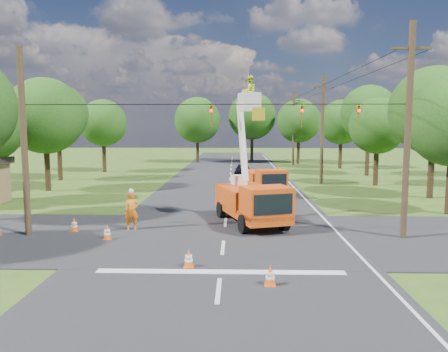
{
  "coord_description": "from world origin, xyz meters",
  "views": [
    {
      "loc": [
        0.53,
        -18.46,
        5.27
      ],
      "look_at": [
        -0.08,
        5.06,
        2.6
      ],
      "focal_mm": 35.0,
      "sensor_mm": 36.0,
      "label": 1
    }
  ],
  "objects_px": {
    "pole_right_mid": "(322,128)",
    "traffic_cone_5": "(74,225)",
    "tree_right_d": "(369,113)",
    "distant_car": "(242,170)",
    "tree_right_e": "(341,122)",
    "pole_right_far": "(293,128)",
    "traffic_cone_7": "(287,186)",
    "traffic_cone_2": "(264,208)",
    "ground_worker": "(132,211)",
    "traffic_cone_0": "(189,258)",
    "tree_left_d": "(45,116)",
    "bucket_truck": "(252,194)",
    "tree_left_e": "(58,114)",
    "tree_far_a": "(197,120)",
    "traffic_cone_1": "(270,276)",
    "second_truck": "(265,181)",
    "traffic_cone_3": "(268,200)",
    "traffic_cone_8": "(226,199)",
    "tree_right_b": "(434,110)",
    "pole_right_near": "(408,130)",
    "traffic_cone_4": "(107,232)",
    "tree_right_c": "(378,126)",
    "tree_far_b": "(252,116)",
    "pole_left": "(24,143)",
    "tree_left_f": "(103,123)"
  },
  "relations": [
    {
      "from": "pole_right_far",
      "to": "pole_right_mid",
      "type": "bearing_deg",
      "value": -90.0
    },
    {
      "from": "pole_right_near",
      "to": "pole_right_mid",
      "type": "xyz_separation_m",
      "value": [
        0.0,
        20.0,
        0.0
      ]
    },
    {
      "from": "ground_worker",
      "to": "traffic_cone_0",
      "type": "bearing_deg",
      "value": -77.45
    },
    {
      "from": "pole_left",
      "to": "bucket_truck",
      "type": "bearing_deg",
      "value": 14.11
    },
    {
      "from": "tree_far_a",
      "to": "ground_worker",
      "type": "bearing_deg",
      "value": -89.66
    },
    {
      "from": "traffic_cone_4",
      "to": "tree_right_c",
      "type": "relative_size",
      "value": 0.09
    },
    {
      "from": "second_truck",
      "to": "traffic_cone_3",
      "type": "xyz_separation_m",
      "value": [
        -0.07,
        -4.3,
        -0.75
      ]
    },
    {
      "from": "tree_left_f",
      "to": "tree_right_d",
      "type": "relative_size",
      "value": 0.87
    },
    {
      "from": "tree_right_d",
      "to": "tree_right_e",
      "type": "height_order",
      "value": "tree_right_d"
    },
    {
      "from": "ground_worker",
      "to": "pole_right_far",
      "type": "distance_m",
      "value": 41.11
    },
    {
      "from": "traffic_cone_0",
      "to": "traffic_cone_1",
      "type": "bearing_deg",
      "value": -32.13
    },
    {
      "from": "traffic_cone_0",
      "to": "distant_car",
      "type": "bearing_deg",
      "value": 85.31
    },
    {
      "from": "pole_right_mid",
      "to": "traffic_cone_5",
      "type": "bearing_deg",
      "value": -129.94
    },
    {
      "from": "traffic_cone_0",
      "to": "tree_left_d",
      "type": "bearing_deg",
      "value": 125.1
    },
    {
      "from": "traffic_cone_0",
      "to": "traffic_cone_5",
      "type": "xyz_separation_m",
      "value": [
        -6.35,
        5.44,
        0.0
      ]
    },
    {
      "from": "traffic_cone_1",
      "to": "tree_left_f",
      "type": "height_order",
      "value": "tree_left_f"
    },
    {
      "from": "tree_left_d",
      "to": "bucket_truck",
      "type": "bearing_deg",
      "value": -36.74
    },
    {
      "from": "tree_right_b",
      "to": "tree_far_a",
      "type": "xyz_separation_m",
      "value": [
        -20.0,
        31.0,
        -0.25
      ]
    },
    {
      "from": "tree_right_b",
      "to": "tree_far_b",
      "type": "height_order",
      "value": "tree_far_b"
    },
    {
      "from": "tree_left_d",
      "to": "traffic_cone_8",
      "type": "bearing_deg",
      "value": -22.26
    },
    {
      "from": "second_truck",
      "to": "pole_right_mid",
      "type": "distance_m",
      "value": 9.89
    },
    {
      "from": "tree_right_c",
      "to": "tree_right_e",
      "type": "distance_m",
      "value": 16.02
    },
    {
      "from": "traffic_cone_1",
      "to": "tree_right_c",
      "type": "xyz_separation_m",
      "value": [
        11.51,
        25.44,
        4.95
      ]
    },
    {
      "from": "distant_car",
      "to": "tree_right_e",
      "type": "distance_m",
      "value": 16.35
    },
    {
      "from": "traffic_cone_7",
      "to": "traffic_cone_2",
      "type": "bearing_deg",
      "value": -104.95
    },
    {
      "from": "tree_right_e",
      "to": "tree_far_a",
      "type": "distance_m",
      "value": 20.43
    },
    {
      "from": "traffic_cone_3",
      "to": "pole_right_near",
      "type": "relative_size",
      "value": 0.07
    },
    {
      "from": "pole_right_far",
      "to": "traffic_cone_5",
      "type": "bearing_deg",
      "value": -112.29
    },
    {
      "from": "tree_left_f",
      "to": "tree_right_c",
      "type": "distance_m",
      "value": 30.09
    },
    {
      "from": "traffic_cone_7",
      "to": "traffic_cone_8",
      "type": "relative_size",
      "value": 1.0
    },
    {
      "from": "traffic_cone_0",
      "to": "tree_right_c",
      "type": "height_order",
      "value": "tree_right_c"
    },
    {
      "from": "tree_left_e",
      "to": "tree_far_a",
      "type": "distance_m",
      "value": 24.09
    },
    {
      "from": "ground_worker",
      "to": "traffic_cone_0",
      "type": "height_order",
      "value": "ground_worker"
    },
    {
      "from": "tree_right_e",
      "to": "tree_far_b",
      "type": "bearing_deg",
      "value": 137.2
    },
    {
      "from": "traffic_cone_7",
      "to": "traffic_cone_8",
      "type": "distance_m",
      "value": 8.06
    },
    {
      "from": "ground_worker",
      "to": "tree_far_a",
      "type": "distance_m",
      "value": 42.02
    },
    {
      "from": "pole_right_mid",
      "to": "tree_left_d",
      "type": "relative_size",
      "value": 1.08
    },
    {
      "from": "traffic_cone_8",
      "to": "pole_left",
      "type": "bearing_deg",
      "value": -136.63
    },
    {
      "from": "tree_right_d",
      "to": "distant_car",
      "type": "bearing_deg",
      "value": -174.98
    },
    {
      "from": "traffic_cone_2",
      "to": "pole_right_mid",
      "type": "relative_size",
      "value": 0.07
    },
    {
      "from": "traffic_cone_7",
      "to": "pole_right_far",
      "type": "xyz_separation_m",
      "value": [
        3.69,
        24.71,
        4.75
      ]
    },
    {
      "from": "ground_worker",
      "to": "traffic_cone_7",
      "type": "height_order",
      "value": "ground_worker"
    },
    {
      "from": "ground_worker",
      "to": "traffic_cone_8",
      "type": "relative_size",
      "value": 2.8
    },
    {
      "from": "ground_worker",
      "to": "distant_car",
      "type": "distance_m",
      "value": 25.24
    },
    {
      "from": "tree_right_b",
      "to": "tree_left_d",
      "type": "bearing_deg",
      "value": 174.29
    },
    {
      "from": "traffic_cone_1",
      "to": "pole_right_far",
      "type": "height_order",
      "value": "pole_right_far"
    },
    {
      "from": "tree_far_a",
      "to": "tree_left_d",
      "type": "bearing_deg",
      "value": -109.65
    },
    {
      "from": "pole_right_near",
      "to": "traffic_cone_2",
      "type": "bearing_deg",
      "value": 137.66
    },
    {
      "from": "traffic_cone_2",
      "to": "tree_right_b",
      "type": "distance_m",
      "value": 15.47
    },
    {
      "from": "ground_worker",
      "to": "traffic_cone_7",
      "type": "distance_m",
      "value": 16.96
    }
  ]
}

